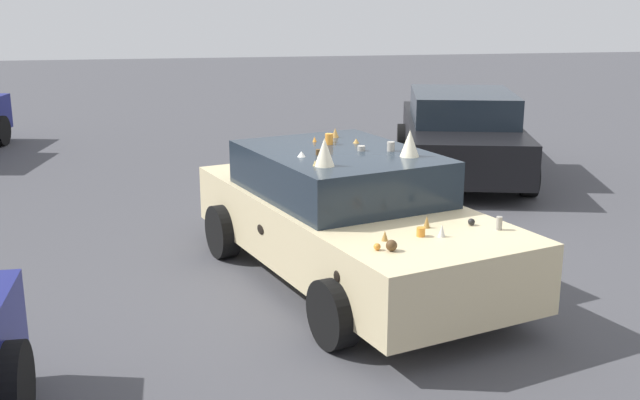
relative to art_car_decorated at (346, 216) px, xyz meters
name	(u,v)px	position (x,y,z in m)	size (l,w,h in m)	color
ground_plane	(348,280)	(-0.05, -0.01, -0.70)	(60.00, 60.00, 0.00)	#47474C
art_car_decorated	(346,216)	(0.00, 0.00, 0.00)	(4.64, 2.96, 1.64)	beige
parked_sedan_behind_right	(461,133)	(4.50, -2.91, 0.00)	(4.79, 2.80, 1.40)	black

